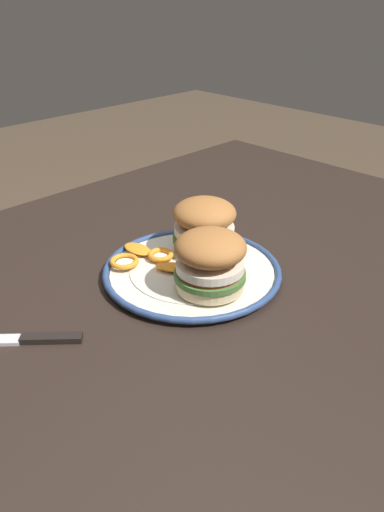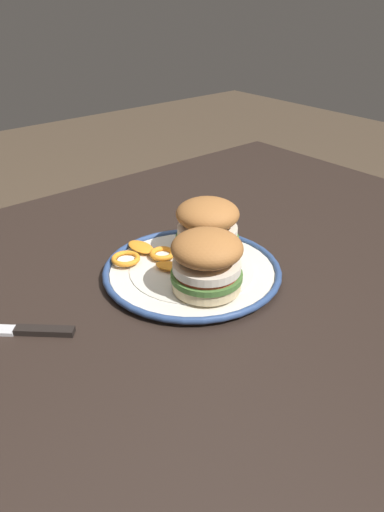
% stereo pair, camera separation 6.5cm
% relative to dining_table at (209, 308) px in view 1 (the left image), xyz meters
% --- Properties ---
extents(dining_table, '(1.35, 1.05, 0.74)m').
position_rel_dining_table_xyz_m(dining_table, '(0.00, 0.00, 0.00)').
color(dining_table, black).
rests_on(dining_table, ground).
extents(dinner_plate, '(0.32, 0.32, 0.02)m').
position_rel_dining_table_xyz_m(dinner_plate, '(-0.04, 0.01, 0.10)').
color(dinner_plate, silver).
rests_on(dinner_plate, dining_table).
extents(sandwich_half_left, '(0.17, 0.17, 0.10)m').
position_rel_dining_table_xyz_m(sandwich_half_left, '(0.03, 0.04, 0.16)').
color(sandwich_half_left, beige).
rests_on(sandwich_half_left, dinner_plate).
extents(sandwich_half_right, '(0.16, 0.16, 0.10)m').
position_rel_dining_table_xyz_m(sandwich_half_right, '(-0.06, -0.06, 0.16)').
color(sandwich_half_right, beige).
rests_on(sandwich_half_right, dinner_plate).
extents(orange_peel_curled, '(0.07, 0.07, 0.01)m').
position_rel_dining_table_xyz_m(orange_peel_curled, '(-0.12, 0.10, 0.11)').
color(orange_peel_curled, orange).
rests_on(orange_peel_curled, dinner_plate).
extents(orange_peel_strip_long, '(0.04, 0.06, 0.01)m').
position_rel_dining_table_xyz_m(orange_peel_strip_long, '(-0.07, 0.12, 0.11)').
color(orange_peel_strip_long, orange).
rests_on(orange_peel_strip_long, dinner_plate).
extents(orange_peel_strip_short, '(0.06, 0.08, 0.01)m').
position_rel_dining_table_xyz_m(orange_peel_strip_short, '(-0.07, 0.02, 0.11)').
color(orange_peel_strip_short, orange).
rests_on(orange_peel_strip_short, dinner_plate).
extents(orange_peel_small_curl, '(0.05, 0.05, 0.01)m').
position_rel_dining_table_xyz_m(orange_peel_small_curl, '(-0.06, 0.07, 0.11)').
color(orange_peel_small_curl, orange).
rests_on(orange_peel_small_curl, dinner_plate).
extents(table_knife, '(0.17, 0.16, 0.01)m').
position_rel_dining_table_xyz_m(table_knife, '(-0.35, 0.05, 0.09)').
color(table_knife, silver).
rests_on(table_knife, dining_table).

